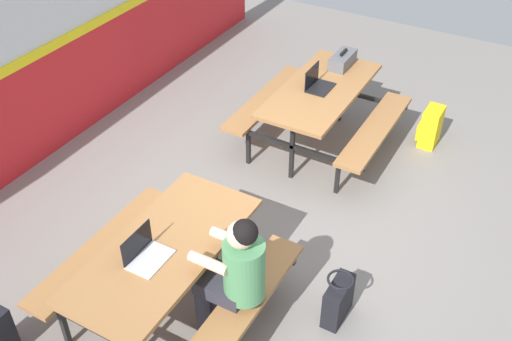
# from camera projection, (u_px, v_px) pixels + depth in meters

# --- Properties ---
(ground_plane) EXTENTS (10.00, 10.00, 0.02)m
(ground_plane) POSITION_uv_depth(u_px,v_px,m) (271.00, 222.00, 5.70)
(ground_plane) COLOR gray
(accent_backdrop) EXTENTS (8.00, 0.14, 2.60)m
(accent_backdrop) POSITION_uv_depth(u_px,v_px,m) (37.00, 40.00, 5.97)
(accent_backdrop) COLOR red
(accent_backdrop) RESTS_ON ground
(picnic_table_left) EXTENTS (1.63, 1.55, 0.74)m
(picnic_table_left) POSITION_uv_depth(u_px,v_px,m) (166.00, 263.00, 4.49)
(picnic_table_left) COLOR #9E6B3D
(picnic_table_left) RESTS_ON ground
(picnic_table_right) EXTENTS (1.63, 1.55, 0.74)m
(picnic_table_right) POSITION_uv_depth(u_px,v_px,m) (320.00, 102.00, 6.33)
(picnic_table_right) COLOR #9E6B3D
(picnic_table_right) RESTS_ON ground
(student_nearer) EXTENTS (0.36, 0.53, 1.21)m
(student_nearer) POSITION_uv_depth(u_px,v_px,m) (235.00, 270.00, 4.24)
(student_nearer) COLOR #2D2D38
(student_nearer) RESTS_ON ground
(laptop_silver) EXTENTS (0.32, 0.22, 0.22)m
(laptop_silver) POSITION_uv_depth(u_px,v_px,m) (146.00, 254.00, 4.26)
(laptop_silver) COLOR silver
(laptop_silver) RESTS_ON picnic_table_left
(laptop_dark) EXTENTS (0.32, 0.22, 0.22)m
(laptop_dark) POSITION_uv_depth(u_px,v_px,m) (318.00, 84.00, 6.21)
(laptop_dark) COLOR black
(laptop_dark) RESTS_ON picnic_table_right
(toolbox_grey) EXTENTS (0.40, 0.18, 0.18)m
(toolbox_grey) POSITION_uv_depth(u_px,v_px,m) (343.00, 60.00, 6.58)
(toolbox_grey) COLOR #595B60
(toolbox_grey) RESTS_ON picnic_table_right
(backpack_dark) EXTENTS (0.30, 0.22, 0.44)m
(backpack_dark) POSITION_uv_depth(u_px,v_px,m) (431.00, 127.00, 6.60)
(backpack_dark) COLOR yellow
(backpack_dark) RESTS_ON ground
(tote_bag_bright) EXTENTS (0.34, 0.21, 0.43)m
(tote_bag_bright) POSITION_uv_depth(u_px,v_px,m) (338.00, 300.00, 4.69)
(tote_bag_bright) COLOR black
(tote_bag_bright) RESTS_ON ground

